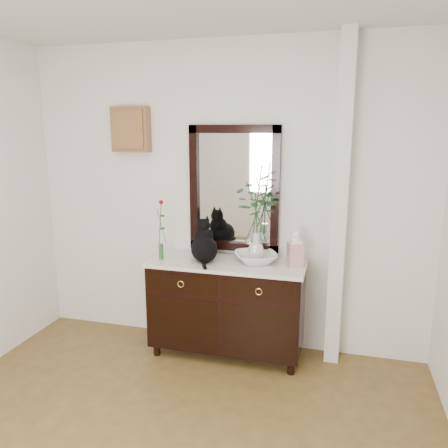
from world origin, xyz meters
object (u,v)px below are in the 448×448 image
(cat, at_px, (204,240))
(lotus_bowl, at_px, (256,258))
(sideboard, at_px, (227,303))
(ginger_jar, at_px, (295,248))

(cat, height_order, lotus_bowl, cat)
(sideboard, distance_m, ginger_jar, 0.78)
(cat, bearing_deg, ginger_jar, -19.01)
(sideboard, bearing_deg, lotus_bowl, 9.31)
(cat, height_order, ginger_jar, cat)
(sideboard, xyz_separation_m, lotus_bowl, (0.24, 0.04, 0.42))
(lotus_bowl, height_order, ginger_jar, ginger_jar)
(cat, distance_m, ginger_jar, 0.76)
(lotus_bowl, bearing_deg, ginger_jar, -2.16)
(cat, xyz_separation_m, lotus_bowl, (0.43, 0.08, -0.14))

